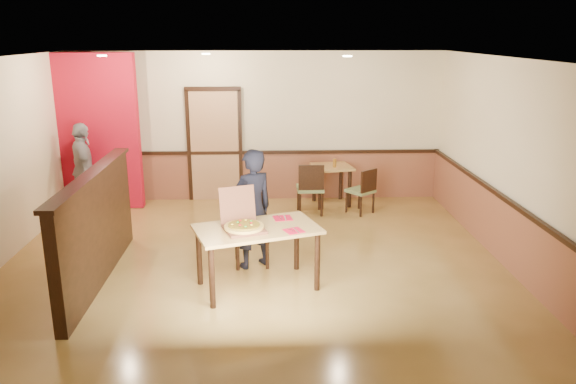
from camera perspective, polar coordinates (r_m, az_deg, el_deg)
name	(u,v)px	position (r m, az deg, el deg)	size (l,w,h in m)	color
floor	(255,271)	(7.70, -3.42, -8.01)	(7.00, 7.00, 0.00)	tan
ceiling	(251,60)	(7.05, -3.80, 13.27)	(7.00, 7.00, 0.00)	black
wall_back	(257,127)	(10.68, -3.19, 6.62)	(7.00, 7.00, 0.00)	#F9EDC3
wall_right	(519,168)	(7.97, 22.45, 2.23)	(7.00, 7.00, 0.00)	#F9EDC3
wainscot_back	(258,176)	(10.85, -3.12, 1.64)	(7.00, 0.04, 0.90)	brown
chair_rail_back	(257,152)	(10.72, -3.15, 4.05)	(7.00, 0.06, 0.06)	black
wainscot_right	(509,236)	(8.22, 21.57, -4.22)	(0.04, 7.00, 0.90)	brown
chair_rail_right	(512,203)	(8.07, 21.77, -1.08)	(0.06, 7.00, 0.06)	black
back_door	(215,146)	(10.75, -7.45, 4.67)	(0.90, 0.06, 2.10)	tan
booth_partition	(96,227)	(7.57, -18.89, -3.35)	(0.20, 3.10, 1.44)	black
red_accent_panel	(94,132)	(10.64, -19.12, 5.74)	(1.60, 0.20, 2.78)	#B30C23
spot_a	(102,56)	(9.19, -18.38, 13.01)	(0.14, 0.14, 0.02)	#FFF3B2
spot_b	(206,54)	(9.60, -8.33, 13.72)	(0.14, 0.14, 0.02)	#FFF3B2
spot_c	(347,56)	(8.63, 6.06, 13.57)	(0.14, 0.14, 0.02)	#FFF3B2
main_table	(257,236)	(6.99, -3.15, -4.47)	(1.69, 1.29, 0.80)	tan
diner_chair	(251,226)	(7.82, -3.79, -3.43)	(0.53, 0.53, 0.98)	olive
side_chair_left	(310,187)	(9.85, 2.28, 0.54)	(0.47, 0.47, 0.93)	olive
side_chair_right	(363,189)	(10.01, 7.63, 0.29)	(0.57, 0.57, 0.82)	olive
side_table	(332,175)	(10.48, 4.47, 1.75)	(0.80, 0.80, 0.74)	tan
diner	(253,209)	(7.58, -3.62, -1.74)	(0.60, 0.40, 1.65)	black
passerby	(84,170)	(10.39, -20.02, 2.14)	(0.96, 0.40, 1.64)	gray
pizza_box	(243,224)	(6.88, -4.61, -3.31)	(0.61, 0.66, 0.48)	brown
pizza	(244,227)	(6.84, -4.48, -3.53)	(0.48, 0.48, 0.03)	#EDC256
napkin_near	(294,231)	(6.82, 0.60, -3.95)	(0.28, 0.28, 0.01)	red
napkin_far	(283,218)	(7.27, -0.55, -2.66)	(0.27, 0.27, 0.01)	red
condiment	(335,163)	(10.31, 4.76, 2.96)	(0.06, 0.06, 0.16)	brown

